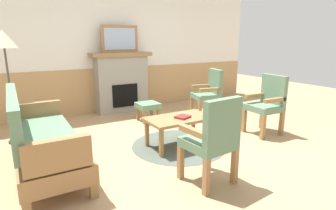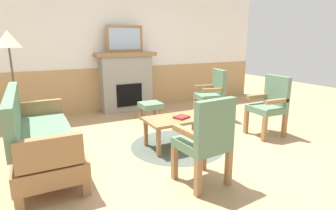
{
  "view_description": "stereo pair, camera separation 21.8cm",
  "coord_description": "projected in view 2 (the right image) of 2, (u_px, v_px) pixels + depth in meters",
  "views": [
    {
      "loc": [
        -2.08,
        -3.2,
        1.55
      ],
      "look_at": [
        0.0,
        0.35,
        0.55
      ],
      "focal_mm": 28.93,
      "sensor_mm": 36.0,
      "label": 1
    },
    {
      "loc": [
        -1.89,
        -3.3,
        1.55
      ],
      "look_at": [
        0.0,
        0.35,
        0.55
      ],
      "focal_mm": 28.93,
      "sensor_mm": 36.0,
      "label": 2
    }
  ],
  "objects": [
    {
      "name": "couch",
      "position": [
        41.0,
        138.0,
        3.25
      ],
      "size": [
        0.7,
        1.8,
        0.98
      ],
      "color": "olive",
      "rests_on": "ground_plane"
    },
    {
      "name": "footstool",
      "position": [
        151.0,
        106.0,
        5.24
      ],
      "size": [
        0.4,
        0.4,
        0.36
      ],
      "color": "olive",
      "rests_on": "ground_plane"
    },
    {
      "name": "armchair_by_window_left",
      "position": [
        213.0,
        92.0,
        5.33
      ],
      "size": [
        0.58,
        0.58,
        0.98
      ],
      "color": "olive",
      "rests_on": "ground_plane"
    },
    {
      "name": "wall_back",
      "position": [
        121.0,
        50.0,
        5.99
      ],
      "size": [
        7.2,
        0.14,
        2.7
      ],
      "color": "white",
      "rests_on": "ground_plane"
    },
    {
      "name": "floor_lamp_by_couch",
      "position": [
        9.0,
        46.0,
        3.98
      ],
      "size": [
        0.36,
        0.36,
        1.68
      ],
      "color": "#332D28",
      "rests_on": "ground_plane"
    },
    {
      "name": "book_on_table",
      "position": [
        182.0,
        117.0,
        3.91
      ],
      "size": [
        0.25,
        0.23,
        0.03
      ],
      "primitive_type": "cube",
      "rotation": [
        0.0,
        0.0,
        0.37
      ],
      "color": "maroon",
      "rests_on": "coffee_table"
    },
    {
      "name": "armchair_near_fireplace",
      "position": [
        270.0,
        103.0,
        4.4
      ],
      "size": [
        0.5,
        0.5,
        0.98
      ],
      "color": "olive",
      "rests_on": "ground_plane"
    },
    {
      "name": "coffee_table",
      "position": [
        178.0,
        121.0,
        3.96
      ],
      "size": [
        0.96,
        0.56,
        0.44
      ],
      "color": "olive",
      "rests_on": "ground_plane"
    },
    {
      "name": "armchair_front_left",
      "position": [
        206.0,
        138.0,
        2.85
      ],
      "size": [
        0.52,
        0.52,
        0.98
      ],
      "color": "olive",
      "rests_on": "ground_plane"
    },
    {
      "name": "framed_picture",
      "position": [
        125.0,
        39.0,
        5.72
      ],
      "size": [
        0.8,
        0.04,
        0.56
      ],
      "color": "olive",
      "rests_on": "fireplace"
    },
    {
      "name": "fireplace",
      "position": [
        126.0,
        81.0,
        5.93
      ],
      "size": [
        1.3,
        0.44,
        1.28
      ],
      "color": "gray",
      "rests_on": "ground_plane"
    },
    {
      "name": "ground_plane",
      "position": [
        179.0,
        145.0,
        4.06
      ],
      "size": [
        14.0,
        14.0,
        0.0
      ],
      "primitive_type": "plane",
      "color": "tan"
    },
    {
      "name": "round_rug",
      "position": [
        178.0,
        145.0,
        4.05
      ],
      "size": [
        1.4,
        1.4,
        0.01
      ],
      "primitive_type": "cylinder",
      "color": "#4C564C",
      "rests_on": "ground_plane"
    }
  ]
}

